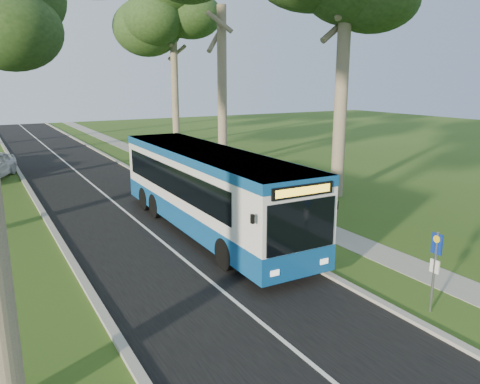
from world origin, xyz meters
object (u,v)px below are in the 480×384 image
at_px(bus_shelter, 295,197).
at_px(litter_bin, 269,225).
at_px(bus_stop_sign, 435,262).
at_px(bus, 207,190).

relative_size(bus_shelter, litter_bin, 3.08).
bearing_deg(litter_bin, bus_stop_sign, -87.12).
relative_size(bus_stop_sign, bus_shelter, 0.78).
bearing_deg(bus, litter_bin, -43.80).
xyz_separation_m(bus, bus_stop_sign, (2.24, -9.32, -0.33)).
bearing_deg(bus, bus_stop_sign, -75.84).
bearing_deg(bus_shelter, bus, 133.56).
bearing_deg(litter_bin, bus_shelter, -29.59).
relative_size(bus, litter_bin, 13.64).
bearing_deg(bus_stop_sign, litter_bin, 92.95).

